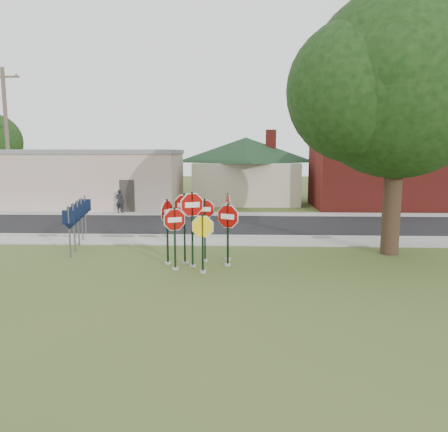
{
  "coord_description": "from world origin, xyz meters",
  "views": [
    {
      "loc": [
        1.54,
        -13.74,
        4.02
      ],
      "look_at": [
        0.96,
        2.0,
        1.71
      ],
      "focal_mm": 35.0,
      "sensor_mm": 36.0,
      "label": 1
    }
  ],
  "objects_px": {
    "stop_sign_left": "(175,230)",
    "pedestrian": "(120,201)",
    "utility_pole_near": "(7,138)",
    "stop_sign_yellow": "(203,237)",
    "stop_sign_center": "(192,218)",
    "oak_tree": "(398,84)"
  },
  "relations": [
    {
      "from": "stop_sign_center",
      "to": "pedestrian",
      "type": "bearing_deg",
      "value": 115.16
    },
    {
      "from": "pedestrian",
      "to": "stop_sign_left",
      "type": "bearing_deg",
      "value": 119.02
    },
    {
      "from": "oak_tree",
      "to": "stop_sign_yellow",
      "type": "bearing_deg",
      "value": -157.32
    },
    {
      "from": "oak_tree",
      "to": "pedestrian",
      "type": "height_order",
      "value": "oak_tree"
    },
    {
      "from": "stop_sign_center",
      "to": "oak_tree",
      "type": "height_order",
      "value": "oak_tree"
    },
    {
      "from": "stop_sign_center",
      "to": "pedestrian",
      "type": "relative_size",
      "value": 1.8
    },
    {
      "from": "utility_pole_near",
      "to": "stop_sign_left",
      "type": "bearing_deg",
      "value": -47.17
    },
    {
      "from": "stop_sign_left",
      "to": "utility_pole_near",
      "type": "height_order",
      "value": "utility_pole_near"
    },
    {
      "from": "stop_sign_left",
      "to": "pedestrian",
      "type": "bearing_deg",
      "value": 112.57
    },
    {
      "from": "pedestrian",
      "to": "stop_sign_center",
      "type": "bearing_deg",
      "value": 121.6
    },
    {
      "from": "stop_sign_left",
      "to": "pedestrian",
      "type": "relative_size",
      "value": 1.47
    },
    {
      "from": "stop_sign_yellow",
      "to": "pedestrian",
      "type": "bearing_deg",
      "value": 115.45
    },
    {
      "from": "oak_tree",
      "to": "pedestrian",
      "type": "xyz_separation_m",
      "value": [
        -13.85,
        10.97,
        -5.72
      ]
    },
    {
      "from": "stop_sign_yellow",
      "to": "stop_sign_left",
      "type": "bearing_deg",
      "value": 160.9
    },
    {
      "from": "stop_sign_yellow",
      "to": "oak_tree",
      "type": "height_order",
      "value": "oak_tree"
    },
    {
      "from": "oak_tree",
      "to": "utility_pole_near",
      "type": "bearing_deg",
      "value": 151.45
    },
    {
      "from": "oak_tree",
      "to": "stop_sign_left",
      "type": "bearing_deg",
      "value": -161.94
    },
    {
      "from": "utility_pole_near",
      "to": "stop_sign_yellow",
      "type": "bearing_deg",
      "value": -45.8
    },
    {
      "from": "stop_sign_left",
      "to": "oak_tree",
      "type": "xyz_separation_m",
      "value": [
        8.18,
        2.67,
        5.17
      ]
    },
    {
      "from": "stop_sign_center",
      "to": "utility_pole_near",
      "type": "height_order",
      "value": "utility_pole_near"
    },
    {
      "from": "pedestrian",
      "to": "stop_sign_yellow",
      "type": "bearing_deg",
      "value": 121.89
    },
    {
      "from": "stop_sign_left",
      "to": "oak_tree",
      "type": "height_order",
      "value": "oak_tree"
    }
  ]
}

